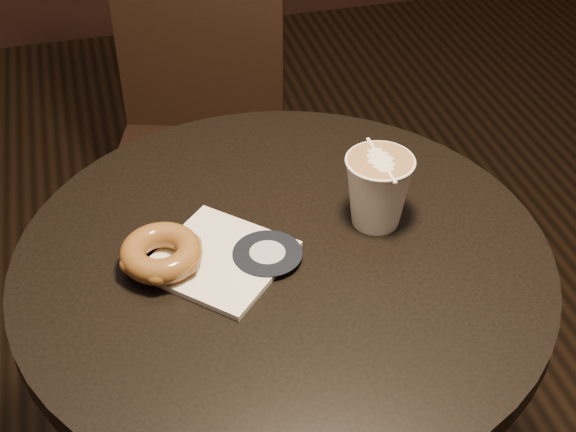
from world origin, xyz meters
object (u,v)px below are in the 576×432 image
(chair, at_px, (199,109))
(latte_cup, at_px, (378,191))
(cafe_table, at_px, (283,356))
(pastry_bag, at_px, (220,259))
(doughnut, at_px, (161,253))

(chair, height_order, latte_cup, chair)
(chair, bearing_deg, latte_cup, -62.35)
(cafe_table, relative_size, chair, 0.81)
(pastry_bag, distance_m, latte_cup, 0.23)
(cafe_table, xyz_separation_m, chair, (0.01, 0.76, -0.04))
(chair, xyz_separation_m, pastry_bag, (-0.09, -0.76, 0.24))
(cafe_table, distance_m, chair, 0.76)
(latte_cup, bearing_deg, chair, 99.97)
(pastry_bag, bearing_deg, cafe_table, -49.12)
(chair, distance_m, latte_cup, 0.80)
(pastry_bag, bearing_deg, latte_cup, -38.74)
(pastry_bag, distance_m, doughnut, 0.08)
(chair, bearing_deg, doughnut, -84.55)
(doughnut, relative_size, latte_cup, 1.03)
(doughnut, distance_m, latte_cup, 0.29)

